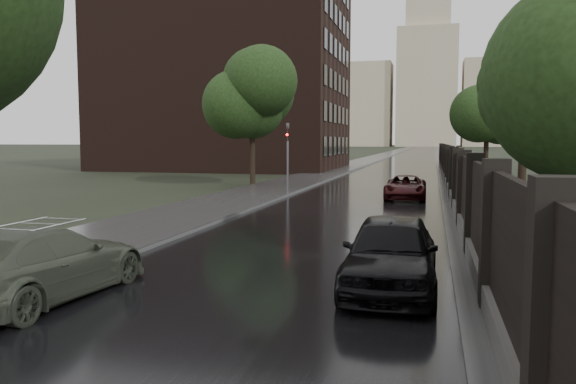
{
  "coord_description": "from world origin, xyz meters",
  "views": [
    {
      "loc": [
        3.51,
        -5.36,
        3.01
      ],
      "look_at": [
        -0.59,
        10.63,
        1.5
      ],
      "focal_mm": 35.0,
      "sensor_mm": 36.0,
      "label": 1
    }
  ],
  "objects": [
    {
      "name": "sidewalk_left",
      "position": [
        -6.0,
        190.0,
        0.08
      ],
      "size": [
        4.0,
        420.0,
        0.16
      ],
      "primitive_type": "cube",
      "color": "#2D2D2D",
      "rests_on": "ground"
    },
    {
      "name": "verge_right",
      "position": [
        5.5,
        190.0,
        0.04
      ],
      "size": [
        3.0,
        420.0,
        0.08
      ],
      "primitive_type": "cube",
      "color": "#2D2D2D",
      "rests_on": "ground"
    },
    {
      "name": "brick_building",
      "position": [
        -18.0,
        52.0,
        10.0
      ],
      "size": [
        24.0,
        18.0,
        20.0
      ],
      "primitive_type": "cube",
      "color": "black",
      "rests_on": "ground"
    },
    {
      "name": "tree_right_c",
      "position": [
        7.5,
        40.0,
        4.95
      ],
      "size": [
        4.08,
        4.08,
        7.01
      ],
      "color": "black",
      "rests_on": "ground"
    },
    {
      "name": "volga_sedan",
      "position": [
        -3.6,
        3.57,
        0.71
      ],
      "size": [
        2.21,
        4.95,
        1.41
      ],
      "primitive_type": "imported",
      "rotation": [
        0.0,
        0.0,
        3.09
      ],
      "color": "#434A3B",
      "rests_on": "ground"
    },
    {
      "name": "stalinist_tower",
      "position": [
        0.0,
        300.0,
        38.38
      ],
      "size": [
        92.0,
        30.0,
        159.0
      ],
      "color": "tan",
      "rests_on": "ground"
    },
    {
      "name": "fence_right",
      "position": [
        4.6,
        32.01,
        1.01
      ],
      "size": [
        0.45,
        75.72,
        2.7
      ],
      "color": "#383533",
      "rests_on": "ground"
    },
    {
      "name": "car_right_near",
      "position": [
        2.75,
        5.95,
        0.76
      ],
      "size": [
        1.84,
        4.5,
        1.53
      ],
      "primitive_type": "imported",
      "rotation": [
        0.0,
        0.0,
        0.01
      ],
      "color": "black",
      "rests_on": "ground"
    },
    {
      "name": "tree_right_b",
      "position": [
        7.5,
        22.0,
        4.95
      ],
      "size": [
        4.08,
        4.08,
        7.01
      ],
      "color": "black",
      "rests_on": "ground"
    },
    {
      "name": "road",
      "position": [
        0.0,
        190.0,
        0.01
      ],
      "size": [
        8.0,
        420.0,
        0.02
      ],
      "primitive_type": "cube",
      "color": "black",
      "rests_on": "ground"
    },
    {
      "name": "traffic_light",
      "position": [
        -4.3,
        24.99,
        2.4
      ],
      "size": [
        0.16,
        0.32,
        4.0
      ],
      "color": "#59595E",
      "rests_on": "ground"
    },
    {
      "name": "tree_left_far",
      "position": [
        -8.0,
        30.0,
        5.24
      ],
      "size": [
        4.25,
        4.25,
        7.39
      ],
      "color": "black",
      "rests_on": "ground"
    },
    {
      "name": "car_right_far",
      "position": [
        2.23,
        24.03,
        0.62
      ],
      "size": [
        2.11,
        4.48,
        1.24
      ],
      "primitive_type": "imported",
      "rotation": [
        0.0,
        0.0,
        0.01
      ],
      "color": "black",
      "rests_on": "ground"
    }
  ]
}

